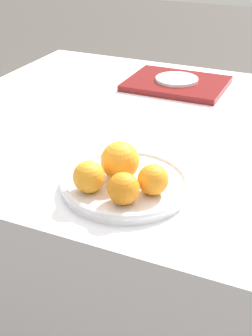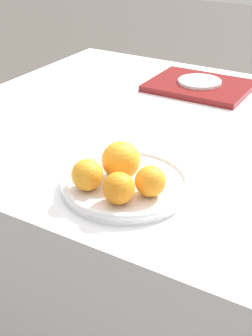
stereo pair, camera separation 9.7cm
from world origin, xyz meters
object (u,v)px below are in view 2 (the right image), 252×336
Objects in this scene: orange_3 at (150,181)px; serving_tray at (199,86)px; orange_0 at (121,160)px; side_plate at (200,82)px; orange_1 at (87,175)px; orange_2 at (119,188)px; fruit_platter at (126,183)px.

orange_3 is 0.70m from serving_tray.
orange_0 reaches higher than side_plate.
orange_3 is at bearing 20.01° from orange_1.
orange_0 is at bearing 64.10° from orange_1.
orange_3 is (0.04, 0.06, -0.00)m from orange_2.
orange_2 is 0.45× the size of side_plate.
orange_2 is 0.20× the size of serving_tray.
orange_2 is 1.01× the size of orange_3.
side_plate is at bearing 100.43° from orange_2.
serving_tray is (-0.05, 0.72, -0.04)m from orange_1.
fruit_platter is at bearing 50.48° from orange_1.
side_plate is (-0.13, 0.73, -0.02)m from orange_2.
orange_3 is 0.70m from side_plate.
orange_2 is at bearing -125.74° from orange_3.
orange_1 reaches higher than orange_3.
orange_1 is 0.13m from orange_3.
serving_tray is at bearing 94.29° from orange_1.
orange_0 is 1.29× the size of orange_2.
orange_0 reaches higher than orange_3.
orange_0 is at bearing 118.31° from orange_2.
orange_2 reaches higher than side_plate.
orange_0 is 1.25× the size of orange_1.
orange_3 is 0.45× the size of side_plate.
orange_1 is 1.03× the size of orange_2.
orange_2 is (0.08, -0.01, -0.00)m from orange_1.
fruit_platter is at bearing 110.26° from orange_2.
orange_1 is at bearing 171.97° from orange_2.
orange_1 is (-0.05, -0.06, 0.04)m from fruit_platter.
fruit_platter is 0.05m from orange_0.
serving_tray is (-0.17, 0.68, -0.04)m from orange_3.
orange_0 is 0.08m from orange_1.
fruit_platter is at bearing -26.57° from orange_0.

